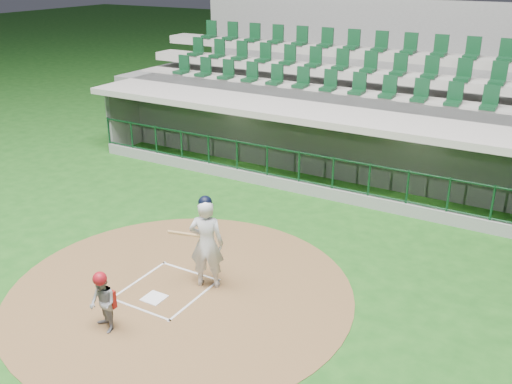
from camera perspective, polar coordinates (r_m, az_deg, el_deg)
ground at (r=12.49m, az=-8.07°, el=-9.03°), size 120.00×120.00×0.00m
dirt_circle at (r=12.19m, az=-7.52°, el=-9.81°), size 7.20×7.20×0.01m
home_plate at (r=12.03m, az=-10.15°, el=-10.39°), size 0.43×0.43×0.02m
batter_box_chalk at (r=12.29m, az=-8.94°, el=-9.57°), size 1.55×1.80×0.01m
dugout_structure at (r=18.26m, az=7.36°, el=4.61°), size 16.40×3.70×3.00m
seating_deck at (r=20.95m, az=10.43°, el=8.04°), size 17.00×6.72×5.15m
batter at (r=11.84m, az=-4.98°, el=-5.03°), size 0.96×0.99×2.05m
catcher at (r=11.01m, az=-15.08°, el=-10.56°), size 0.68×0.62×1.23m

